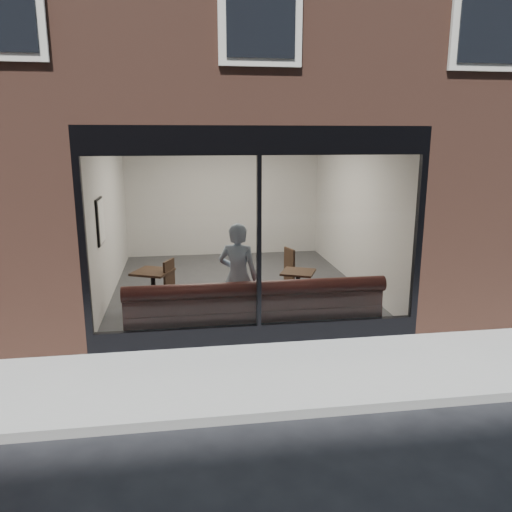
{
  "coord_description": "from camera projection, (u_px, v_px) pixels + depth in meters",
  "views": [
    {
      "loc": [
        -1.09,
        -4.92,
        3.04
      ],
      "look_at": [
        0.01,
        2.4,
        1.28
      ],
      "focal_mm": 35.0,
      "sensor_mm": 36.0,
      "label": 1
    }
  ],
  "objects": [
    {
      "name": "wall_poster",
      "position": [
        101.0,
        221.0,
        8.47
      ],
      "size": [
        0.02,
        0.55,
        0.73
      ],
      "primitive_type": "cube",
      "color": "white",
      "rests_on": "cafe_wall_left"
    },
    {
      "name": "cafe_chair_right",
      "position": [
        281.0,
        285.0,
        9.73
      ],
      "size": [
        0.46,
        0.46,
        0.03
      ],
      "primitive_type": "cube",
      "rotation": [
        0.0,
        0.0,
        3.44
      ],
      "color": "black",
      "rests_on": "cafe_floor"
    },
    {
      "name": "kerb_near",
      "position": [
        288.0,
        413.0,
        5.53
      ],
      "size": [
        40.0,
        0.1,
        0.12
      ],
      "primitive_type": "cube",
      "color": "gray",
      "rests_on": "ground"
    },
    {
      "name": "cafe_wall_back",
      "position": [
        223.0,
        194.0,
        12.91
      ],
      "size": [
        5.0,
        0.0,
        5.0
      ],
      "primitive_type": "plane",
      "rotation": [
        1.57,
        0.0,
        0.0
      ],
      "color": "silver",
      "rests_on": "ground"
    },
    {
      "name": "host_building_pier_right",
      "position": [
        362.0,
        192.0,
        13.46
      ],
      "size": [
        2.5,
        12.0,
        3.2
      ],
      "primitive_type": "cube",
      "color": "brown",
      "rests_on": "ground"
    },
    {
      "name": "storefront_mullion",
      "position": [
        259.0,
        243.0,
        7.21
      ],
      "size": [
        0.06,
        0.1,
        2.5
      ],
      "primitive_type": "cube",
      "color": "black",
      "rests_on": "storefront_kick"
    },
    {
      "name": "cafe_ceiling",
      "position": [
        236.0,
        129.0,
        9.66
      ],
      "size": [
        6.0,
        6.0,
        0.0
      ],
      "primitive_type": "plane",
      "rotation": [
        3.14,
        0.0,
        0.0
      ],
      "color": "white",
      "rests_on": "host_building_upper"
    },
    {
      "name": "host_building_pier_left",
      "position": [
        73.0,
        197.0,
        12.37
      ],
      "size": [
        2.5,
        12.0,
        3.2
      ],
      "primitive_type": "cube",
      "color": "brown",
      "rests_on": "ground"
    },
    {
      "name": "storefront_kick",
      "position": [
        259.0,
        334.0,
        7.53
      ],
      "size": [
        5.0,
        0.1,
        0.3
      ],
      "primitive_type": "cube",
      "color": "black",
      "rests_on": "ground"
    },
    {
      "name": "sidewalk_near",
      "position": [
        271.0,
        374.0,
        6.56
      ],
      "size": [
        40.0,
        2.0,
        0.01
      ],
      "primitive_type": "cube",
      "color": "gray",
      "rests_on": "ground"
    },
    {
      "name": "cafe_wall_left",
      "position": [
        109.0,
        214.0,
        9.67
      ],
      "size": [
        0.0,
        6.0,
        6.0
      ],
      "primitive_type": "plane",
      "rotation": [
        1.57,
        0.0,
        1.57
      ],
      "color": "silver",
      "rests_on": "ground"
    },
    {
      "name": "person",
      "position": [
        238.0,
        277.0,
        7.97
      ],
      "size": [
        0.75,
        0.62,
        1.74
      ],
      "primitive_type": "imported",
      "rotation": [
        0.0,
        0.0,
        2.76
      ],
      "color": "#99AEC7",
      "rests_on": "cafe_floor"
    },
    {
      "name": "cafe_wall_right",
      "position": [
        355.0,
        208.0,
        10.39
      ],
      "size": [
        0.0,
        6.0,
        6.0
      ],
      "primitive_type": "plane",
      "rotation": [
        1.57,
        0.0,
        -1.57
      ],
      "color": "silver",
      "rests_on": "ground"
    },
    {
      "name": "storefront_glass",
      "position": [
        259.0,
        244.0,
        7.18
      ],
      "size": [
        4.8,
        0.0,
        4.8
      ],
      "primitive_type": "plane",
      "rotation": [
        1.57,
        0.0,
        0.0
      ],
      "color": "white",
      "rests_on": "storefront_kick"
    },
    {
      "name": "cafe_floor",
      "position": [
        237.0,
        286.0,
        10.4
      ],
      "size": [
        6.0,
        6.0,
        0.0
      ],
      "primitive_type": "plane",
      "color": "#2D2D30",
      "rests_on": "ground"
    },
    {
      "name": "cafe_chair_left",
      "position": [
        160.0,
        298.0,
        8.94
      ],
      "size": [
        0.51,
        0.51,
        0.04
      ],
      "primitive_type": "cube",
      "rotation": [
        0.0,
        0.0,
        2.71
      ],
      "color": "black",
      "rests_on": "cafe_floor"
    },
    {
      "name": "banquette",
      "position": [
        255.0,
        320.0,
        7.9
      ],
      "size": [
        4.0,
        0.55,
        0.45
      ],
      "primitive_type": "cube",
      "color": "#371415",
      "rests_on": "cafe_floor"
    },
    {
      "name": "ground",
      "position": [
        287.0,
        416.0,
        5.59
      ],
      "size": [
        120.0,
        120.0,
        0.0
      ],
      "primitive_type": "plane",
      "color": "black",
      "rests_on": "ground"
    },
    {
      "name": "cafe_table_right",
      "position": [
        298.0,
        272.0,
        8.74
      ],
      "size": [
        0.72,
        0.72,
        0.04
      ],
      "primitive_type": "cube",
      "rotation": [
        0.0,
        0.0,
        -0.43
      ],
      "color": "black",
      "rests_on": "cafe_floor"
    },
    {
      "name": "storefront_header",
      "position": [
        259.0,
        140.0,
        6.87
      ],
      "size": [
        5.0,
        0.1,
        0.4
      ],
      "primitive_type": "cube",
      "color": "black",
      "rests_on": "host_building_upper"
    },
    {
      "name": "host_building_backfill",
      "position": [
        215.0,
        184.0,
        15.8
      ],
      "size": [
        5.0,
        6.0,
        3.2
      ],
      "primitive_type": "cube",
      "color": "brown",
      "rests_on": "ground"
    },
    {
      "name": "cafe_table_left",
      "position": [
        153.0,
        272.0,
        8.76
      ],
      "size": [
        0.81,
        0.81,
        0.04
      ],
      "primitive_type": "cube",
      "rotation": [
        0.0,
        0.0,
        -0.43
      ],
      "color": "black",
      "rests_on": "cafe_floor"
    }
  ]
}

